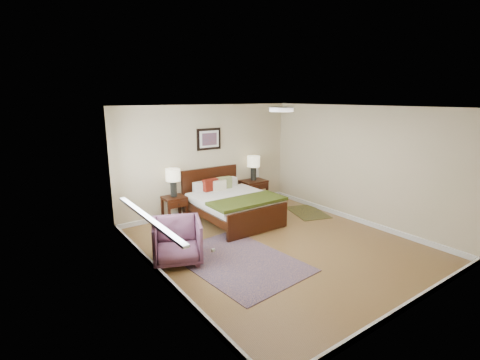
{
  "coord_description": "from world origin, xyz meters",
  "views": [
    {
      "loc": [
        -4.03,
        -4.47,
        2.67
      ],
      "look_at": [
        -0.13,
        1.03,
        1.05
      ],
      "focal_mm": 26.0,
      "sensor_mm": 36.0,
      "label": 1
    }
  ],
  "objects_px": {
    "nightstand_left": "(175,202)",
    "lamp_right": "(254,164)",
    "nightstand_right": "(254,190)",
    "armchair": "(177,241)",
    "rug_persian": "(238,261)",
    "lamp_left": "(173,178)",
    "bed": "(231,200)"
  },
  "relations": [
    {
      "from": "nightstand_left",
      "to": "lamp_right",
      "type": "bearing_deg",
      "value": 0.53
    },
    {
      "from": "lamp_left",
      "to": "lamp_right",
      "type": "relative_size",
      "value": 1.0
    },
    {
      "from": "nightstand_left",
      "to": "armchair",
      "type": "relative_size",
      "value": 0.7
    },
    {
      "from": "bed",
      "to": "rug_persian",
      "type": "distance_m",
      "value": 2.01
    },
    {
      "from": "lamp_left",
      "to": "nightstand_right",
      "type": "bearing_deg",
      "value": -0.36
    },
    {
      "from": "rug_persian",
      "to": "lamp_left",
      "type": "bearing_deg",
      "value": 85.72
    },
    {
      "from": "nightstand_right",
      "to": "lamp_left",
      "type": "distance_m",
      "value": 2.26
    },
    {
      "from": "lamp_right",
      "to": "armchair",
      "type": "height_order",
      "value": "lamp_right"
    },
    {
      "from": "armchair",
      "to": "nightstand_right",
      "type": "bearing_deg",
      "value": 54.07
    },
    {
      "from": "lamp_left",
      "to": "lamp_right",
      "type": "height_order",
      "value": "lamp_right"
    },
    {
      "from": "nightstand_right",
      "to": "lamp_right",
      "type": "relative_size",
      "value": 1.02
    },
    {
      "from": "nightstand_left",
      "to": "lamp_right",
      "type": "distance_m",
      "value": 2.26
    },
    {
      "from": "nightstand_right",
      "to": "nightstand_left",
      "type": "bearing_deg",
      "value": -179.83
    },
    {
      "from": "nightstand_left",
      "to": "rug_persian",
      "type": "bearing_deg",
      "value": -89.29
    },
    {
      "from": "nightstand_left",
      "to": "lamp_left",
      "type": "height_order",
      "value": "lamp_left"
    },
    {
      "from": "rug_persian",
      "to": "nightstand_right",
      "type": "bearing_deg",
      "value": 42.93
    },
    {
      "from": "nightstand_right",
      "to": "lamp_right",
      "type": "height_order",
      "value": "lamp_right"
    },
    {
      "from": "nightstand_left",
      "to": "armchair",
      "type": "distance_m",
      "value": 1.96
    },
    {
      "from": "nightstand_right",
      "to": "bed",
      "type": "bearing_deg",
      "value": -148.77
    },
    {
      "from": "lamp_right",
      "to": "lamp_left",
      "type": "bearing_deg",
      "value": 180.0
    },
    {
      "from": "lamp_left",
      "to": "rug_persian",
      "type": "height_order",
      "value": "lamp_left"
    },
    {
      "from": "nightstand_right",
      "to": "lamp_left",
      "type": "height_order",
      "value": "lamp_left"
    },
    {
      "from": "nightstand_right",
      "to": "rug_persian",
      "type": "relative_size",
      "value": 0.28
    },
    {
      "from": "nightstand_right",
      "to": "lamp_left",
      "type": "xyz_separation_m",
      "value": [
        -2.18,
        0.01,
        0.6
      ]
    },
    {
      "from": "rug_persian",
      "to": "armchair",
      "type": "bearing_deg",
      "value": 139.94
    },
    {
      "from": "bed",
      "to": "nightstand_right",
      "type": "xyz_separation_m",
      "value": [
        1.15,
        0.7,
        -0.1
      ]
    },
    {
      "from": "nightstand_left",
      "to": "lamp_right",
      "type": "xyz_separation_m",
      "value": [
        2.18,
        0.02,
        0.6
      ]
    },
    {
      "from": "nightstand_left",
      "to": "nightstand_right",
      "type": "xyz_separation_m",
      "value": [
        2.18,
        0.01,
        -0.06
      ]
    },
    {
      "from": "armchair",
      "to": "lamp_right",
      "type": "bearing_deg",
      "value": 54.27
    },
    {
      "from": "bed",
      "to": "nightstand_left",
      "type": "height_order",
      "value": "bed"
    },
    {
      "from": "nightstand_right",
      "to": "armchair",
      "type": "distance_m",
      "value": 3.47
    },
    {
      "from": "bed",
      "to": "armchair",
      "type": "xyz_separation_m",
      "value": [
        -1.82,
        -1.1,
        -0.12
      ]
    }
  ]
}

